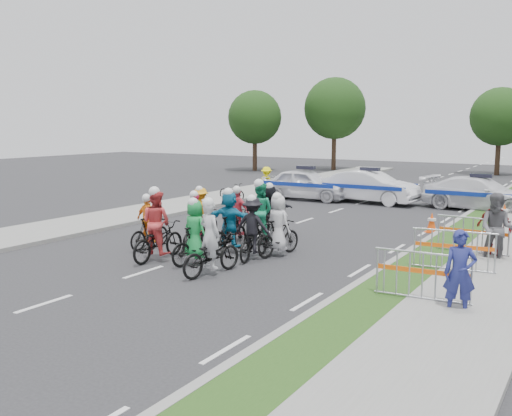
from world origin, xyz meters
The scene contains 33 objects.
ground centered at (0.00, 0.00, 0.00)m, with size 90.00×90.00×0.00m, color #28282B.
curb_right centered at (5.10, 5.00, 0.06)m, with size 0.20×60.00×0.12m, color gray.
grass_strip centered at (5.80, 5.00, 0.06)m, with size 1.20×60.00×0.11m, color #224516.
sidewalk_right centered at (7.60, 5.00, 0.07)m, with size 2.40×60.00×0.13m, color gray.
sidewalk_left centered at (-6.50, 5.00, 0.07)m, with size 3.00×60.00×0.13m, color gray.
rider_0 centered at (1.58, 0.72, 0.64)m, with size 0.96×1.99×1.95m.
rider_1 centered at (0.60, 1.37, 0.70)m, with size 0.83×1.77×1.80m.
rider_2 centered at (-0.58, 1.20, 0.75)m, with size 0.86×2.01×2.04m.
rider_3 centered at (-1.75, 2.15, 0.65)m, with size 0.85×1.60×1.67m.
rider_4 centered at (1.60, 2.67, 0.71)m, with size 1.07×1.84×1.81m.
rider_5 centered at (0.58, 3.03, 0.80)m, with size 1.53×1.83×1.90m.
rider_6 centered at (-0.57, 2.93, 0.58)m, with size 0.89×1.80×1.76m.
rider_7 centered at (2.00, 3.37, 0.71)m, with size 0.85×1.80×1.82m.
rider_8 centered at (0.79, 4.38, 0.76)m, with size 0.92×2.08×2.06m.
rider_9 centered at (-0.14, 4.56, 0.69)m, with size 0.93×1.73×1.77m.
rider_10 centered at (-1.56, 4.48, 0.67)m, with size 0.95×1.68×1.70m.
rider_11 centered at (0.45, 5.59, 0.77)m, with size 1.50×1.79×1.82m.
police_car_0 centered at (-2.79, 14.62, 0.75)m, with size 1.77×4.41×1.50m, color white.
police_car_1 centered at (0.32, 15.14, 0.76)m, with size 1.61×4.61×1.52m, color white.
police_car_2 centered at (5.22, 15.42, 0.71)m, with size 2.00×4.91×1.43m, color white.
spectator_0 centered at (7.49, 0.82, 0.85)m, with size 0.62×0.41×1.69m, color navy.
spectator_1 centered at (7.41, 5.57, 0.96)m, with size 0.93×0.72×1.91m, color #58575C.
spectator_2 centered at (7.26, 6.03, 0.90)m, with size 1.05×0.44×1.79m, color maroon.
marshal_hiviz centered at (-4.94, 14.48, 0.77)m, with size 0.99×0.57×1.54m, color #FFF20D.
barrier_0 centered at (6.70, 1.07, 0.56)m, with size 2.00×0.50×1.12m, color #A5A8AD, non-canonical shape.
barrier_1 centered at (6.70, 3.87, 0.56)m, with size 2.00×0.50×1.12m, color #A5A8AD, non-canonical shape.
barrier_2 centered at (6.70, 6.16, 0.56)m, with size 2.00×0.50×1.12m, color #A5A8AD, non-canonical shape.
cone_0 centered at (4.78, 9.20, 0.34)m, with size 0.40×0.40×0.70m.
cone_1 centered at (6.57, 12.82, 0.34)m, with size 0.40×0.40×0.70m.
parked_bike centered at (-5.75, 12.51, 0.42)m, with size 0.56×1.61×0.84m, color black.
tree_0 centered at (-14.00, 28.00, 4.19)m, with size 4.20×4.20×6.30m.
tree_3 centered at (-9.00, 32.00, 4.89)m, with size 4.90×4.90×7.35m.
tree_4 centered at (3.00, 34.00, 4.19)m, with size 4.20×4.20×6.30m.
Camera 1 is at (9.75, -10.42, 3.72)m, focal length 40.00 mm.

